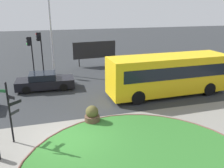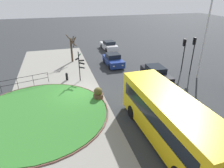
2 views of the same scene
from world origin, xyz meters
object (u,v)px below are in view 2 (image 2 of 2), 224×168
car_trailing (109,46)px  car_far_lane (156,73)px  bollard_foreground (67,76)px  planter_near_signpost (98,94)px  car_near_lane (113,60)px  lamppost_tall (205,38)px  signpost_directional (80,64)px  traffic_light_near (184,48)px  traffic_light_far (194,48)px  street_tree_bare (72,48)px  bus_yellow (170,119)px

car_trailing → car_far_lane: bearing=-176.6°
bollard_foreground → planter_near_signpost: bearing=26.3°
car_near_lane → lamppost_tall: bearing=49.4°
planter_near_signpost → bollard_foreground: bearing=-153.7°
bollard_foreground → lamppost_tall: lamppost_tall is taller
signpost_directional → car_trailing: 12.66m
lamppost_tall → signpost_directional: bearing=-102.0°
signpost_directional → car_trailing: size_ratio=0.75×
traffic_light_near → traffic_light_far: traffic_light_far is taller
lamppost_tall → bollard_foreground: bearing=-103.1°
bollard_foreground → signpost_directional: bearing=68.1°
bollard_foreground → street_tree_bare: street_tree_bare is taller
planter_near_signpost → lamppost_tall: bearing=97.8°
signpost_directional → lamppost_tall: 12.90m
traffic_light_far → car_far_lane: bearing=108.3°
signpost_directional → traffic_light_far: (1.51, 12.18, 1.20)m
bollard_foreground → street_tree_bare: 6.29m
lamppost_tall → street_tree_bare: size_ratio=2.19×
traffic_light_far → planter_near_signpost: size_ratio=3.96×
signpost_directional → traffic_light_near: bearing=86.9°
car_trailing → traffic_light_far: traffic_light_far is taller
car_far_lane → street_tree_bare: street_tree_bare is taller
bus_yellow → car_near_lane: 14.43m
traffic_light_far → car_trailing: bearing=41.9°
planter_near_signpost → signpost_directional: bearing=-167.1°
lamppost_tall → planter_near_signpost: 12.15m
car_trailing → lamppost_tall: lamppost_tall is taller
signpost_directional → planter_near_signpost: bearing=12.9°
planter_near_signpost → street_tree_bare: 10.88m
traffic_light_far → traffic_light_near: bearing=48.6°
street_tree_bare → signpost_directional: bearing=1.1°
lamppost_tall → planter_near_signpost: lamppost_tall is taller
car_trailing → traffic_light_far: size_ratio=1.02×
bollard_foreground → car_far_lane: car_far_lane is taller
car_far_lane → planter_near_signpost: car_far_lane is taller
lamppost_tall → street_tree_bare: lamppost_tall is taller
car_trailing → traffic_light_near: (11.68, 5.56, 2.15)m
car_trailing → street_tree_bare: bearing=121.6°
signpost_directional → traffic_light_near: size_ratio=0.83×
car_far_lane → planter_near_signpost: bearing=-67.2°
traffic_light_far → planter_near_signpost: traffic_light_far is taller
car_trailing → lamppost_tall: 15.51m
lamppost_tall → planter_near_signpost: (1.56, -11.41, -3.87)m
traffic_light_far → street_tree_bare: bearing=72.8°
traffic_light_far → lamppost_tall: (1.13, 0.19, 1.32)m
signpost_directional → street_tree_bare: size_ratio=0.86×
signpost_directional → lamppost_tall: (2.64, 12.37, 2.52)m
signpost_directional → bollard_foreground: 2.04m
car_far_lane → traffic_light_near: bearing=108.3°
bollard_foreground → car_near_lane: car_near_lane is taller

